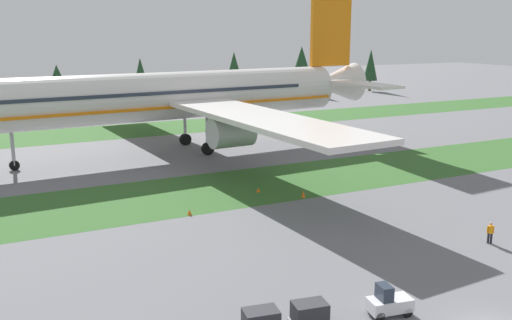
% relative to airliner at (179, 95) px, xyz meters
% --- Properties ---
extents(grass_strip_near, '(320.00, 14.01, 0.01)m').
position_rel_airliner_xyz_m(grass_strip_near, '(0.19, -20.12, -7.84)').
color(grass_strip_near, '#336028').
rests_on(grass_strip_near, ground).
extents(grass_strip_far, '(320.00, 14.01, 0.01)m').
position_rel_airliner_xyz_m(grass_strip_far, '(0.19, 19.89, -7.84)').
color(grass_strip_far, '#336028').
rests_on(grass_strip_far, ground).
extents(airliner, '(60.68, 74.73, 21.88)m').
position_rel_airliner_xyz_m(airliner, '(0.00, 0.00, 0.00)').
color(airliner, silver).
rests_on(airliner, ground).
extents(baggage_tug, '(2.77, 1.70, 1.97)m').
position_rel_airliner_xyz_m(baggage_tug, '(-4.03, -49.66, -7.03)').
color(baggage_tug, silver).
rests_on(baggage_tug, ground).
extents(cargo_dolly_lead, '(2.41, 1.83, 1.55)m').
position_rel_airliner_xyz_m(cargo_dolly_lead, '(-8.99, -48.86, -6.92)').
color(cargo_dolly_lead, '#A3A3A8').
rests_on(cargo_dolly_lead, ground).
extents(ground_crew_marshaller, '(0.49, 0.36, 1.74)m').
position_rel_airliner_xyz_m(ground_crew_marshaller, '(10.70, -43.95, -6.90)').
color(ground_crew_marshaller, black).
rests_on(ground_crew_marshaller, ground).
extents(taxiway_marker_0, '(0.44, 0.44, 0.48)m').
position_rel_airliner_xyz_m(taxiway_marker_0, '(0.70, -22.80, -7.61)').
color(taxiway_marker_0, orange).
rests_on(taxiway_marker_0, ground).
extents(taxiway_marker_1, '(0.44, 0.44, 0.50)m').
position_rel_airliner_xyz_m(taxiway_marker_1, '(-8.29, -26.71, -7.59)').
color(taxiway_marker_1, orange).
rests_on(taxiway_marker_1, ground).
extents(taxiway_marker_2, '(0.44, 0.44, 0.69)m').
position_rel_airliner_xyz_m(taxiway_marker_2, '(3.92, -26.52, -7.50)').
color(taxiway_marker_2, orange).
rests_on(taxiway_marker_2, ground).
extents(distant_tree_line, '(149.15, 7.38, 12.39)m').
position_rel_airliner_xyz_m(distant_tree_line, '(4.46, 54.98, -1.01)').
color(distant_tree_line, '#4C3823').
rests_on(distant_tree_line, ground).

